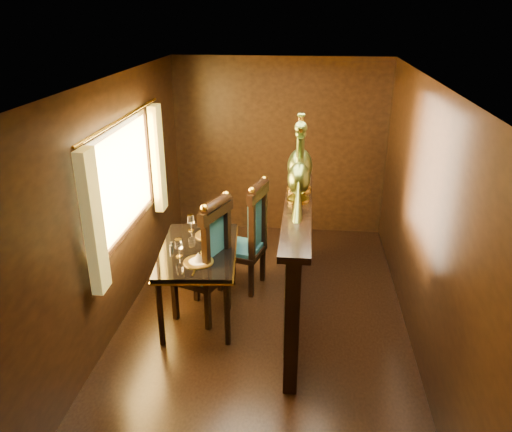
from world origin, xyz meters
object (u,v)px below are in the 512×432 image
object	(u,v)px
dining_table	(198,255)
peacock_left	(299,165)
chair_left	(210,257)
peacock_right	(300,151)
chair_right	(251,234)

from	to	relation	value
dining_table	peacock_left	distance (m)	1.46
chair_left	peacock_left	xyz separation A→B (m)	(0.88, 0.05, 1.00)
chair_left	peacock_right	world-z (taller)	peacock_right
peacock_left	peacock_right	size ratio (longest dim) A/B	0.88
chair_right	peacock_left	size ratio (longest dim) A/B	1.83
chair_left	peacock_left	distance (m)	1.33
dining_table	chair_right	size ratio (longest dim) A/B	1.02
chair_right	peacock_left	xyz separation A→B (m)	(0.53, -0.61, 1.03)
dining_table	chair_left	distance (m)	0.18
dining_table	chair_left	size ratio (longest dim) A/B	0.98
dining_table	chair_right	world-z (taller)	chair_right
chair_left	dining_table	bearing A→B (deg)	166.48
chair_left	peacock_right	distance (m)	1.41
chair_right	peacock_right	bearing A→B (deg)	-17.01
peacock_left	peacock_right	world-z (taller)	peacock_right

